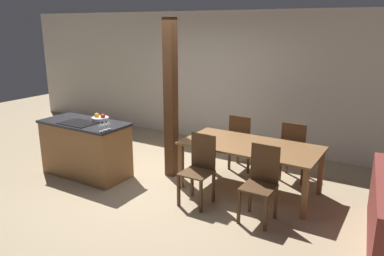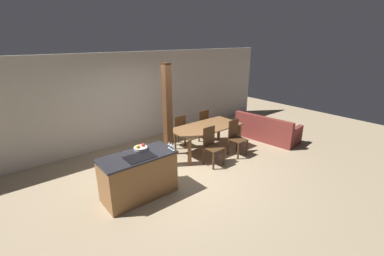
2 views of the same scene
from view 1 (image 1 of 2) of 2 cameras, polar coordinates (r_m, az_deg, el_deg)
The scene contains 13 objects.
ground_plane at distance 6.03m, azimuth -5.93°, elevation -8.36°, with size 16.00×16.00×0.00m, color #9E896B.
wall_back at distance 7.76m, azimuth 5.28°, elevation 7.45°, with size 11.20×0.08×2.70m.
kitchen_island at distance 6.42m, azimuth -15.87°, elevation -2.99°, with size 1.48×0.71×0.92m.
fruit_bowl at distance 6.28m, azimuth -13.83°, elevation 1.48°, with size 0.27×0.27×0.12m.
wine_glass_near at distance 5.61m, azimuth -13.72°, elevation 0.50°, with size 0.06×0.06×0.14m.
wine_glass_middle at distance 5.66m, azimuth -13.17°, elevation 0.67°, with size 0.06×0.06×0.14m.
wine_glass_far at distance 5.72m, azimuth -12.63°, elevation 0.84°, with size 0.06×0.06×0.14m.
dining_table at distance 5.59m, azimuth 8.87°, elevation -3.32°, with size 2.01×0.99×0.73m.
dining_chair_near_left at distance 5.22m, azimuth 1.10°, elevation -6.13°, with size 0.40×0.40×0.97m.
dining_chair_near_right at distance 4.86m, azimuth 10.45°, elevation -8.09°, with size 0.40×0.40×0.97m.
dining_chair_far_left at distance 6.43m, azimuth 7.59°, elevation -2.03°, with size 0.40×0.40×0.97m.
dining_chair_far_right at distance 6.14m, azimuth 15.33°, elevation -3.31°, with size 0.40×0.40×0.97m.
timber_post at distance 5.96m, azimuth -3.25°, elevation 4.25°, with size 0.17×0.17×2.54m.
Camera 1 is at (3.38, -4.36, 2.44)m, focal length 35.00 mm.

